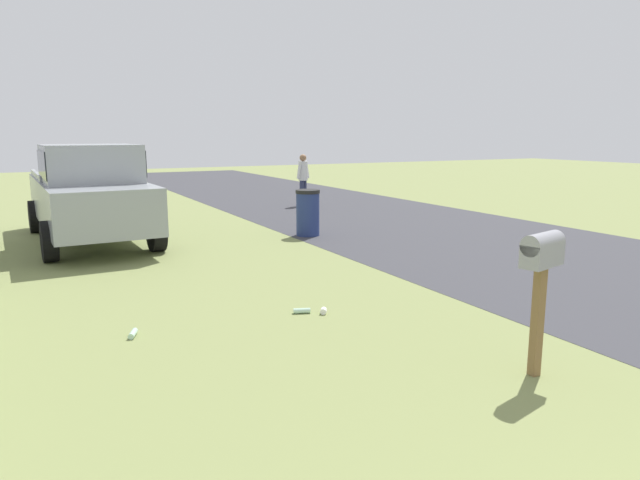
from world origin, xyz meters
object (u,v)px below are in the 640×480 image
Objects in this scene: pickup_truck at (89,191)px; trash_bin at (308,213)px; mailbox at (542,262)px; pedestrian at (303,176)px.

trash_bin is at bearing 70.57° from pickup_truck.
pedestrian is (12.98, -3.79, -0.16)m from mailbox.
pedestrian is (5.06, -2.33, 0.43)m from trash_bin.
mailbox is 0.25× the size of pickup_truck.
mailbox is at bearing 169.53° from trash_bin.
pedestrian reaches higher than trash_bin.
pedestrian is at bearing -30.40° from mailbox.
pickup_truck is 3.38× the size of pedestrian.
pedestrian is (3.68, -6.81, -0.15)m from pickup_truck.
pickup_truck is at bearing 72.91° from trash_bin.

